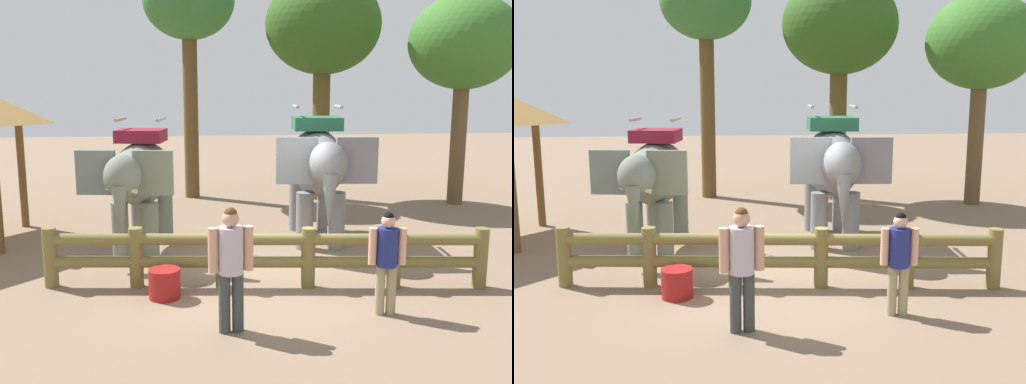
{
  "view_description": "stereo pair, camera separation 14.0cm",
  "coord_description": "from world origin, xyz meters",
  "views": [
    {
      "loc": [
        -1.18,
        -9.74,
        3.45
      ],
      "look_at": [
        0.0,
        1.22,
        1.4
      ],
      "focal_mm": 40.69,
      "sensor_mm": 36.0,
      "label": 1
    },
    {
      "loc": [
        -1.04,
        -9.76,
        3.45
      ],
      "look_at": [
        0.0,
        1.22,
        1.4
      ],
      "focal_mm": 40.69,
      "sensor_mm": 36.0,
      "label": 2
    }
  ],
  "objects": [
    {
      "name": "elephant_center",
      "position": [
        1.5,
        2.59,
        1.69
      ],
      "size": [
        2.0,
        3.52,
        3.01
      ],
      "color": "slate",
      "rests_on": "ground"
    },
    {
      "name": "ground_plane",
      "position": [
        0.0,
        0.0,
        0.0
      ],
      "size": [
        60.0,
        60.0,
        0.0
      ],
      "primitive_type": "plane",
      "color": "#7E6650"
    },
    {
      "name": "tree_far_left",
      "position": [
        2.63,
        7.44,
        5.06
      ],
      "size": [
        3.38,
        3.38,
        6.6
      ],
      "color": "brown",
      "rests_on": "ground"
    },
    {
      "name": "log_fence",
      "position": [
        -0.0,
        -0.26,
        0.6
      ],
      "size": [
        7.58,
        1.05,
        1.05
      ],
      "color": "brown",
      "rests_on": "ground"
    },
    {
      "name": "tourist_woman_in_black",
      "position": [
        -0.7,
        -2.03,
        1.04
      ],
      "size": [
        0.63,
        0.39,
        1.8
      ],
      "color": "#343A3B",
      "rests_on": "ground"
    },
    {
      "name": "tourist_man_in_blue",
      "position": [
        1.67,
        -1.65,
        0.92
      ],
      "size": [
        0.56,
        0.34,
        1.6
      ],
      "color": "#978C63",
      "rests_on": "ground"
    },
    {
      "name": "tree_far_right",
      "position": [
        -1.25,
        8.1,
        5.71
      ],
      "size": [
        2.71,
        2.71,
        7.04
      ],
      "color": "brown",
      "rests_on": "ground"
    },
    {
      "name": "tree_back_center",
      "position": [
        6.43,
        6.28,
        4.54
      ],
      "size": [
        3.1,
        3.1,
        5.94
      ],
      "color": "brown",
      "rests_on": "ground"
    },
    {
      "name": "elephant_near_left",
      "position": [
        -2.3,
        2.35,
        1.55
      ],
      "size": [
        1.87,
        3.28,
        2.77
      ],
      "color": "slate",
      "rests_on": "ground"
    },
    {
      "name": "feed_bucket",
      "position": [
        -1.7,
        -0.6,
        0.25
      ],
      "size": [
        0.52,
        0.52,
        0.49
      ],
      "color": "maroon",
      "rests_on": "ground"
    }
  ]
}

